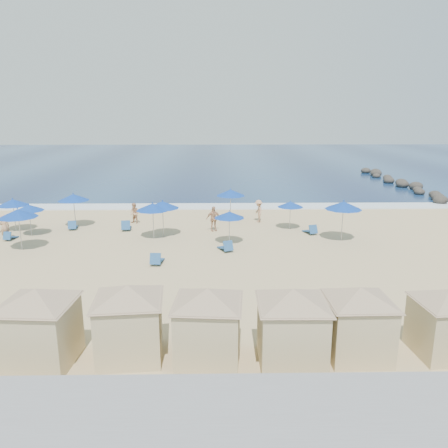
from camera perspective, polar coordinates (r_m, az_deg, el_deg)
The scene contains 32 objects.
ground at distance 24.12m, azimuth -7.95°, elevation -5.44°, with size 160.00×160.00×0.00m, color tan.
ocean at distance 78.01m, azimuth -3.17°, elevation 8.30°, with size 160.00×80.00×0.06m, color #0D224C.
surf_line at distance 38.99m, azimuth -5.28°, elevation 2.29°, with size 160.00×2.50×0.08m, color white.
seawall at distance 12.06m, azimuth -16.33°, elevation -24.36°, with size 160.00×6.10×1.22m.
rock_jetty at distance 52.48m, azimuth 22.78°, elevation 4.68°, with size 2.56×26.66×0.96m.
trash_bin at distance 18.32m, azimuth -3.69°, elevation -10.54°, with size 0.78×0.78×0.78m, color black.
cabana_0 at distance 15.67m, azimuth -23.11°, elevation -11.08°, with size 4.62×4.62×2.91m.
cabana_1 at distance 15.18m, azimuth -12.33°, elevation -11.16°, with size 4.54×4.54×2.86m.
cabana_2 at distance 14.67m, azimuth -2.12°, elevation -11.82°, with size 4.49×4.49×2.83m.
cabana_3 at distance 14.68m, azimuth 8.90°, elevation -11.85°, with size 4.59×4.59×2.88m.
cabana_4 at distance 15.58m, azimuth 17.18°, elevation -11.04°, with size 4.39×4.39×2.75m.
cabana_5 at distance 16.83m, azimuth 27.07°, elevation -10.38°, with size 4.15×4.15×2.61m.
umbrella_1 at distance 32.03m, azimuth -24.15°, elevation 1.95°, with size 1.97×1.97×2.24m.
umbrella_2 at distance 33.75m, azimuth -25.87°, elevation 2.55°, with size 2.09×2.09×2.38m.
umbrella_3 at distance 28.84m, azimuth -25.32°, elevation 1.27°, with size 2.31×2.31×2.62m.
umbrella_4 at distance 33.36m, azimuth -19.07°, elevation 3.31°, with size 2.22×2.22×2.53m.
umbrella_5 at distance 28.90m, azimuth -9.30°, elevation 2.23°, with size 2.17×2.17×2.47m.
umbrella_6 at distance 29.34m, azimuth -8.03°, elevation 2.51°, with size 2.20×2.20×2.51m.
umbrella_7 at distance 27.40m, azimuth 0.70°, elevation 1.22°, with size 1.92×1.92×2.18m.
umbrella_8 at distance 33.45m, azimuth 0.87°, elevation 4.11°, with size 2.22×2.22×2.52m.
umbrella_9 at distance 31.36m, azimuth 8.67°, elevation 2.56°, with size 1.83×1.83×2.09m.
umbrella_10 at distance 29.03m, azimuth 15.34°, elevation 2.36°, with size 2.38×2.38×2.70m.
beach_chair_0 at distance 31.93m, azimuth -26.18°, elevation -1.49°, with size 0.60×1.17×0.62m.
beach_chair_1 at distance 33.10m, azimuth -19.14°, elevation -0.24°, with size 0.78×1.34×0.69m.
beach_chair_2 at distance 31.84m, azimuth -12.65°, elevation -0.29°, with size 0.79×1.47×0.77m.
beach_chair_3 at distance 24.39m, azimuth -8.78°, elevation -4.62°, with size 0.68×1.36×0.73m.
beach_chair_4 at distance 26.37m, azimuth 0.26°, elevation -3.01°, with size 1.01×1.42×0.72m.
beach_chair_5 at distance 30.66m, azimuth 11.26°, elevation -0.82°, with size 0.92×1.40×0.71m.
beachgoer_0 at distance 32.09m, azimuth -26.74°, elevation -0.33°, with size 0.61×0.40×1.68m, color tan.
beachgoer_1 at distance 33.49m, azimuth -11.61°, elevation 1.38°, with size 0.76×0.59×1.56m, color tan.
beachgoer_2 at distance 30.71m, azimuth -1.40°, elevation 0.70°, with size 1.03×0.43×1.76m, color tan.
beachgoer_3 at distance 33.40m, azimuth 4.53°, elevation 1.71°, with size 1.10×0.63×1.70m, color tan.
Camera 1 is at (2.93, -22.54, 8.06)m, focal length 35.00 mm.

